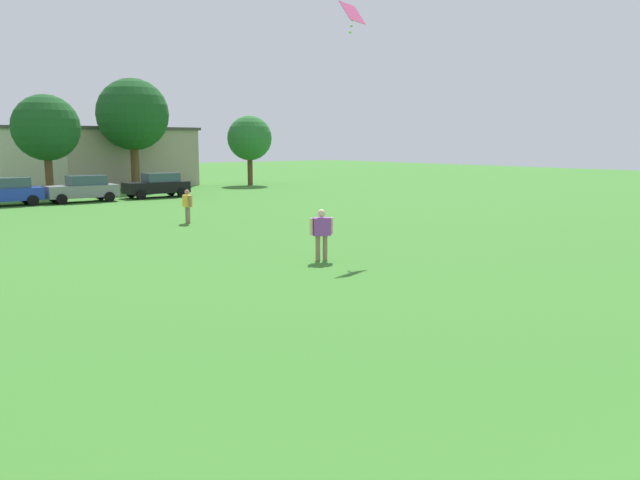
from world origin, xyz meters
TOP-DOWN VIEW (x-y plane):
  - ground_plane at (0.00, 30.00)m, footprint 160.00×160.00m
  - adult_bystander at (5.37, 15.96)m, footprint 0.75×0.47m
  - bystander_near_trees at (6.05, 27.21)m, footprint 0.32×0.75m
  - kite at (8.63, 18.41)m, footprint 1.22×0.85m
  - parked_car_blue_1 at (0.83, 41.25)m, footprint 4.30×2.02m
  - parked_car_gray_2 at (5.35, 41.05)m, footprint 4.30×2.02m
  - parked_car_black_3 at (10.49, 41.40)m, footprint 4.30×2.02m
  - tree_center at (4.58, 46.01)m, footprint 4.50×4.50m
  - tree_right at (11.95, 49.33)m, footprint 5.64×5.64m
  - tree_far_right at (22.23, 48.68)m, footprint 3.93×3.93m
  - house_left at (13.00, 55.35)m, footprint 11.66×8.11m

SIDE VIEW (x-z plane):
  - ground_plane at x=0.00m, z-range 0.00..0.00m
  - parked_car_blue_1 at x=0.83m, z-range 0.02..1.70m
  - parked_car_gray_2 at x=5.35m, z-range 0.02..1.70m
  - parked_car_black_3 at x=10.49m, z-range 0.02..1.70m
  - bystander_near_trees at x=6.05m, z-range 0.15..1.72m
  - adult_bystander at x=5.37m, z-range 0.15..1.80m
  - house_left at x=13.00m, z-range 0.01..5.08m
  - tree_far_right at x=22.23m, z-range 1.07..7.20m
  - tree_center at x=4.58m, z-range 1.23..8.24m
  - tree_right at x=11.95m, z-range 1.54..10.33m
  - kite at x=8.63m, z-range 7.77..8.86m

